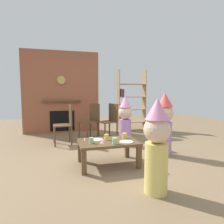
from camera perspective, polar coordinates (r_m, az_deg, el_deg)
name	(u,v)px	position (r m, az deg, el deg)	size (l,w,h in m)	color
ground_plane	(110,157)	(3.59, -0.63, -13.27)	(12.00, 12.00, 0.00)	#846B4C
brick_fireplace_feature	(62,92)	(5.88, -14.88, 5.69)	(2.20, 0.28, 2.40)	#935138
bookshelf	(129,102)	(6.08, 5.26, 2.93)	(0.90, 0.28, 1.90)	#9E7A51
coffee_table	(108,145)	(3.12, -1.20, -9.81)	(0.94, 0.63, 0.40)	brown
paper_cup_near_left	(125,136)	(3.29, 3.78, -7.08)	(0.08, 0.08, 0.09)	#F2CC4C
paper_cup_near_right	(91,140)	(2.96, -6.19, -8.47)	(0.07, 0.07, 0.09)	#8CD18C
paper_cup_center	(115,141)	(2.91, 0.83, -8.64)	(0.08, 0.08, 0.10)	#8CD18C
paper_cup_far_left	(107,137)	(3.15, -1.61, -7.54)	(0.07, 0.07, 0.10)	#F2CC4C
paper_plate_front	(96,140)	(3.17, -4.71, -8.26)	(0.20, 0.20, 0.01)	white
paper_plate_rear	(126,142)	(3.03, 4.29, -8.90)	(0.21, 0.21, 0.01)	white
birthday_cake_slice	(103,141)	(2.98, -2.58, -8.63)	(0.10, 0.10, 0.06)	pink
table_fork	(85,139)	(3.22, -8.24, -8.13)	(0.15, 0.02, 0.01)	silver
child_with_cone_hat	(157,144)	(2.27, 13.23, -9.19)	(0.31, 0.31, 1.11)	#E0CC66
child_in_pink	(164,122)	(3.68, 15.42, -3.04)	(0.33, 0.33, 1.18)	#B27FCC
child_by_the_chairs	(125,120)	(4.23, 3.99, -2.30)	(0.30, 0.30, 1.10)	#B27FCC
dining_chair_left	(66,122)	(4.49, -13.51, -2.90)	(0.43, 0.43, 0.90)	brown
dining_chair_middle	(92,119)	(4.96, -6.11, -1.98)	(0.54, 0.54, 0.90)	brown
dining_chair_right	(110,119)	(4.88, -0.50, -2.08)	(0.50, 0.50, 0.90)	brown
potted_plant_tall	(162,121)	(5.87, 14.79, -2.55)	(0.38, 0.38, 0.62)	#4C5660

